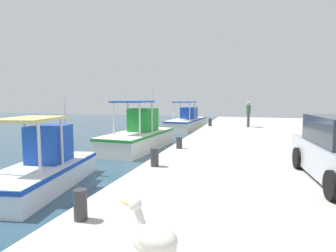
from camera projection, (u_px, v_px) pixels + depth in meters
name	position (u px, v px, depth m)	size (l,w,h in m)	color
quay_pier	(300.00, 161.00, 10.80)	(36.00, 10.00, 0.80)	#BCB7AD
fishing_boat_second	(42.00, 168.00, 8.78)	(4.83, 2.54, 2.84)	white
fishing_boat_third	(139.00, 136.00, 15.32)	(5.74, 2.48, 3.37)	silver
fishing_boat_fourth	(187.00, 122.00, 24.75)	(6.50, 2.44, 2.80)	silver
pelican	(153.00, 238.00, 3.25)	(0.55, 0.96, 0.82)	tan
fisherman_standing	(248.00, 113.00, 19.16)	(0.63, 0.28, 1.74)	#3F3F42
mooring_bollard_nearest	(80.00, 205.00, 4.64)	(0.22, 0.22, 0.52)	#333338
mooring_bollard_second	(155.00, 157.00, 8.26)	(0.24, 0.24, 0.54)	#333338
mooring_bollard_third	(179.00, 143.00, 11.14)	(0.25, 0.25, 0.47)	#333338
mooring_bollard_fourth	(210.00, 122.00, 19.79)	(0.24, 0.24, 0.53)	#333338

